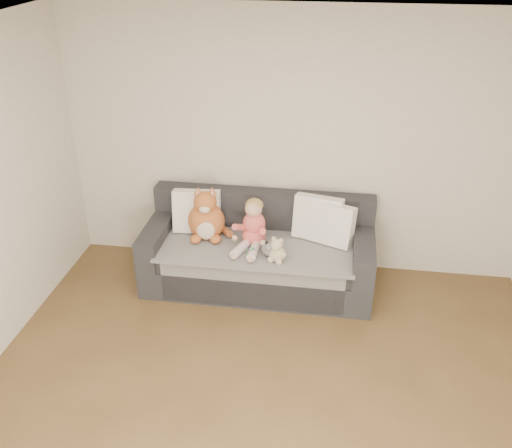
{
  "coord_description": "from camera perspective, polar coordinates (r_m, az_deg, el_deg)",
  "views": [
    {
      "loc": [
        0.42,
        -2.68,
        3.23
      ],
      "look_at": [
        -0.27,
        1.87,
        0.75
      ],
      "focal_mm": 40.0,
      "sensor_mm": 36.0,
      "label": 1
    }
  ],
  "objects": [
    {
      "name": "plush_cat",
      "position": [
        5.51,
        -4.98,
        0.55
      ],
      "size": [
        0.44,
        0.4,
        0.55
      ],
      "rotation": [
        0.0,
        0.0,
        0.14
      ],
      "color": "#B35527",
      "rests_on": "sofa"
    },
    {
      "name": "toddler",
      "position": [
        5.35,
        -0.33,
        -0.29
      ],
      "size": [
        0.33,
        0.49,
        0.48
      ],
      "rotation": [
        0.0,
        0.0,
        -0.17
      ],
      "color": "#F06854",
      "rests_on": "sofa"
    },
    {
      "name": "room_shell",
      "position": [
        3.68,
        0.8,
        -3.33
      ],
      "size": [
        5.0,
        5.0,
        5.0
      ],
      "color": "brown",
      "rests_on": "ground"
    },
    {
      "name": "sippy_cup",
      "position": [
        5.23,
        -0.46,
        -2.76
      ],
      "size": [
        0.1,
        0.07,
        0.11
      ],
      "rotation": [
        0.0,
        0.0,
        -0.13
      ],
      "color": "#5E3AA0",
      "rests_on": "sofa"
    },
    {
      "name": "teddy_bear",
      "position": [
        5.15,
        2.09,
        -2.8
      ],
      "size": [
        0.19,
        0.15,
        0.25
      ],
      "rotation": [
        0.0,
        0.0,
        -0.32
      ],
      "color": "tan",
      "rests_on": "sofa"
    },
    {
      "name": "cushion_right_front",
      "position": [
        5.44,
        7.53,
        0.01
      ],
      "size": [
        0.48,
        0.34,
        0.41
      ],
      "rotation": [
        0.0,
        0.0,
        -0.38
      ],
      "color": "white",
      "rests_on": "sofa"
    },
    {
      "name": "plush_cow",
      "position": [
        5.24,
        1.4,
        -2.41
      ],
      "size": [
        0.15,
        0.24,
        0.19
      ],
      "rotation": [
        0.0,
        0.0,
        0.13
      ],
      "color": "white",
      "rests_on": "sofa"
    },
    {
      "name": "sofa",
      "position": [
        5.61,
        0.3,
        -3.05
      ],
      "size": [
        2.2,
        0.94,
        0.85
      ],
      "color": "#232428",
      "rests_on": "ground"
    },
    {
      "name": "cushion_left",
      "position": [
        5.64,
        -5.95,
        1.29
      ],
      "size": [
        0.48,
        0.25,
        0.44
      ],
      "rotation": [
        0.0,
        0.0,
        0.09
      ],
      "color": "white",
      "rests_on": "sofa"
    },
    {
      "name": "cushion_right_back",
      "position": [
        5.51,
        6.21,
        0.62
      ],
      "size": [
        0.49,
        0.3,
        0.44
      ],
      "rotation": [
        0.0,
        0.0,
        -0.2
      ],
      "color": "white",
      "rests_on": "sofa"
    }
  ]
}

